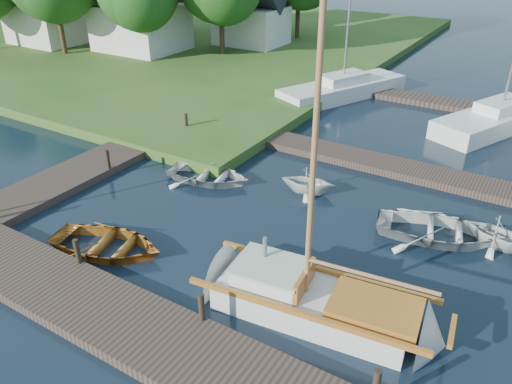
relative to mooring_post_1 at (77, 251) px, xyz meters
The scene contains 20 objects.
ground 5.87m from the mooring_post_1, 59.04° to the left, with size 160.00×160.00×0.00m, color black.
near_dock 3.21m from the mooring_post_1, 18.43° to the right, with size 18.00×2.20×0.30m, color #2B231C.
left_dock 8.62m from the mooring_post_1, 125.54° to the left, with size 2.20×18.00×0.30m, color #2B231C.
far_dock 12.55m from the mooring_post_1, 66.50° to the left, with size 14.00×1.60×0.30m, color #2B231C.
shore 36.80m from the mooring_post_1, 132.80° to the left, with size 50.00×40.00×0.50m, color #2D4F1B.
mooring_post_1 is the anchor object (origin of this frame).
mooring_post_2 4.50m from the mooring_post_1, ahead, with size 0.16×0.16×0.80m, color black.
mooring_post_4 6.40m from the mooring_post_1, 128.66° to the left, with size 0.16×0.16×0.80m, color black.
mooring_post_5 10.77m from the mooring_post_1, 111.80° to the left, with size 0.16×0.16×0.80m, color black.
sailboat 7.06m from the mooring_post_1, 16.27° to the left, with size 7.33×2.79×9.83m.
dinghy 1.17m from the mooring_post_1, 93.58° to the left, with size 2.63×3.68×0.76m, color #994914.
tender_a 6.70m from the mooring_post_1, 92.18° to the left, with size 2.41×3.38×0.70m, color silver.
tender_b 8.67m from the mooring_post_1, 65.96° to the left, with size 1.78×2.06×1.09m, color silver.
tender_c 11.24m from the mooring_post_1, 40.59° to the left, with size 2.81×3.93×0.81m, color silver.
tender_d 12.90m from the mooring_post_1, 37.47° to the left, with size 1.84×2.13×1.12m, color silver.
marina_boat_0 19.46m from the mooring_post_1, 89.92° to the left, with size 5.35×8.39×12.07m.
marina_boat_2 20.92m from the mooring_post_1, 65.73° to the left, with size 5.35×8.50×11.46m.
house_a 27.11m from the mooring_post_1, 128.99° to the left, with size 6.30×5.00×6.29m.
house_b 31.47m from the mooring_post_1, 142.77° to the left, with size 5.77×4.50×5.79m.
house_c 29.22m from the mooring_post_1, 112.17° to the left, with size 5.25×4.00×5.28m.
Camera 1 is at (7.63, -12.37, 9.10)m, focal length 35.00 mm.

